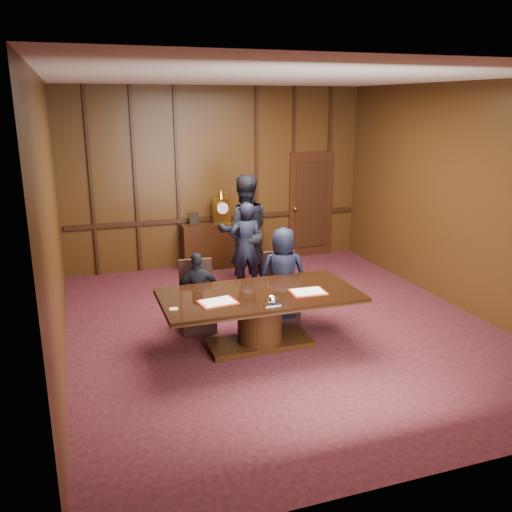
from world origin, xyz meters
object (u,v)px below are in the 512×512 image
Objects in this scene: witness_left at (246,247)px; signatory_right at (283,274)px; witness_right at (244,231)px; sideboard at (222,243)px; signatory_left at (198,292)px; conference_table at (260,311)px.

signatory_right is at bearing 102.07° from witness_left.
sideboard is at bearing -78.77° from witness_right.
sideboard reaches higher than signatory_left.
witness_right reaches higher than sideboard.
witness_right is (1.23, 1.71, 0.42)m from signatory_left.
signatory_right is at bearing 50.91° from conference_table.
signatory_left is 0.58× the size of witness_right.
conference_table is 1.03m from signatory_left.
witness_right is at bearing 77.01° from conference_table.
sideboard is 2.97m from signatory_right.
sideboard is 1.02× the size of witness_left.
witness_left reaches higher than sideboard.
signatory_right is 1.73m from witness_right.
witness_right is (0.07, -1.25, 0.51)m from sideboard.
witness_left is (0.52, 2.23, 0.27)m from conference_table.
conference_table is 1.05m from signatory_right.
sideboard is at bearing 82.25° from conference_table.
sideboard is at bearing -82.57° from witness_left.
witness_right reaches higher than witness_left.
signatory_left is 0.81× the size of signatory_right.
conference_table is (-0.51, -3.76, 0.02)m from sideboard.
signatory_right reaches higher than signatory_left.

